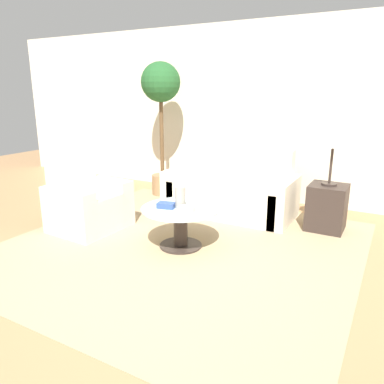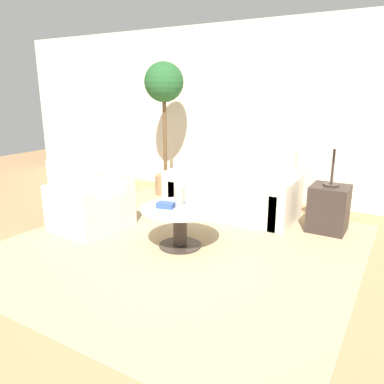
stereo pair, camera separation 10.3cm
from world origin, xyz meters
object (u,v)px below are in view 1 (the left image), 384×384
object	(u,v)px
armchair	(86,205)
vase	(180,197)
sofa_main	(231,192)
potted_plant	(161,99)
coffee_table	(181,222)
bowl	(187,209)
book_stack	(166,205)
table_lamp	(334,138)

from	to	relation	value
armchair	vase	bearing A→B (deg)	-83.73
sofa_main	potted_plant	bearing A→B (deg)	166.83
coffee_table	armchair	bearing A→B (deg)	-176.97
bowl	vase	bearing A→B (deg)	145.33
potted_plant	vase	distance (m)	2.31
coffee_table	book_stack	size ratio (longest dim) A/B	4.15
coffee_table	table_lamp	bearing A→B (deg)	45.77
armchair	potted_plant	world-z (taller)	potted_plant
sofa_main	coffee_table	bearing A→B (deg)	-90.21
coffee_table	vase	distance (m)	0.27
armchair	sofa_main	bearing A→B (deg)	-39.61
vase	book_stack	xyz separation A→B (m)	(-0.12, -0.09, -0.08)
table_lamp	bowl	distance (m)	1.90
potted_plant	bowl	distance (m)	2.49
coffee_table	vase	xyz separation A→B (m)	(-0.01, 0.01, 0.27)
armchair	book_stack	world-z (taller)	armchair
sofa_main	coffee_table	xyz separation A→B (m)	(-0.01, -1.34, -0.01)
table_lamp	potted_plant	size ratio (longest dim) A/B	0.34
table_lamp	book_stack	size ratio (longest dim) A/B	3.46
coffee_table	potted_plant	distance (m)	2.44
armchair	vase	size ratio (longest dim) A/B	3.78
vase	book_stack	bearing A→B (deg)	-144.83
coffee_table	book_stack	distance (m)	0.24
vase	bowl	xyz separation A→B (m)	(0.14, -0.10, -0.08)
table_lamp	book_stack	xyz separation A→B (m)	(-1.39, -1.37, -0.63)
armchair	book_stack	bearing A→B (deg)	-87.57
table_lamp	vase	world-z (taller)	table_lamp
sofa_main	table_lamp	size ratio (longest dim) A/B	2.48
table_lamp	vase	size ratio (longest dim) A/B	3.08
table_lamp	book_stack	distance (m)	2.06
sofa_main	bowl	world-z (taller)	sofa_main
coffee_table	potted_plant	world-z (taller)	potted_plant
sofa_main	bowl	distance (m)	1.45
sofa_main	armchair	distance (m)	1.91
bowl	armchair	bearing A→B (deg)	179.22
coffee_table	bowl	size ratio (longest dim) A/B	5.16
sofa_main	vase	size ratio (longest dim) A/B	7.62
coffee_table	potted_plant	size ratio (longest dim) A/B	0.41
sofa_main	vase	world-z (taller)	sofa_main
table_lamp	vase	bearing A→B (deg)	-134.56
sofa_main	book_stack	bearing A→B (deg)	-95.32
armchair	coffee_table	size ratio (longest dim) A/B	1.02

